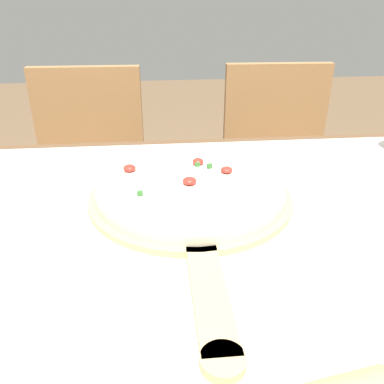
# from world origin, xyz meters

# --- Properties ---
(dining_table) EXTENTS (1.31, 0.92, 0.78)m
(dining_table) POSITION_xyz_m (0.00, 0.00, 0.67)
(dining_table) COLOR brown
(dining_table) RESTS_ON ground_plane
(towel_cloth) EXTENTS (1.23, 0.84, 0.00)m
(towel_cloth) POSITION_xyz_m (0.00, 0.00, 0.78)
(towel_cloth) COLOR silver
(towel_cloth) RESTS_ON dining_table
(pizza_peel) EXTENTS (0.37, 0.58, 0.01)m
(pizza_peel) POSITION_xyz_m (-0.03, 0.10, 0.79)
(pizza_peel) COLOR tan
(pizza_peel) RESTS_ON towel_cloth
(pizza) EXTENTS (0.34, 0.34, 0.03)m
(pizza) POSITION_xyz_m (-0.03, 0.12, 0.81)
(pizza) COLOR beige
(pizza) RESTS_ON pizza_peel
(chair_left) EXTENTS (0.41, 0.41, 0.89)m
(chair_left) POSITION_xyz_m (-0.32, 0.81, 0.52)
(chair_left) COLOR #A37547
(chair_left) RESTS_ON ground_plane
(chair_right) EXTENTS (0.41, 0.41, 0.89)m
(chair_right) POSITION_xyz_m (0.36, 0.81, 0.52)
(chair_right) COLOR #A37547
(chair_right) RESTS_ON ground_plane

